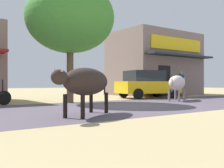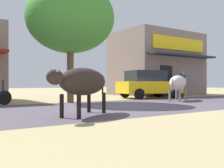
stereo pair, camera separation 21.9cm
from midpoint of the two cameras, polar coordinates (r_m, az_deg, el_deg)
name	(u,v)px [view 1 (the left image)]	position (r m, az deg, el deg)	size (l,w,h in m)	color
ground	(128,106)	(10.63, 2.89, -4.66)	(80.00, 80.00, 0.00)	tan
asphalt_road	(128,106)	(10.63, 2.89, -4.65)	(72.00, 6.07, 0.00)	#514854
storefront_right_club	(154,64)	(21.17, 8.70, 4.15)	(6.36, 5.40, 4.71)	gray
roadside_tree	(70,18)	(12.75, -9.41, 13.69)	(4.04, 4.04, 5.50)	brown
parked_hatchback_car	(147,84)	(16.30, 7.03, -0.01)	(3.97, 2.55, 1.64)	yellow
cow_near_brown	(86,82)	(7.42, -6.32, 0.44)	(2.62, 1.90, 1.32)	#2E231F
cow_far_dark	(177,83)	(14.07, 13.29, 0.18)	(2.53, 1.67, 1.29)	silver
pedestrian_by_shop	(181,82)	(18.25, 14.04, 0.47)	(0.41, 0.61, 1.68)	brown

